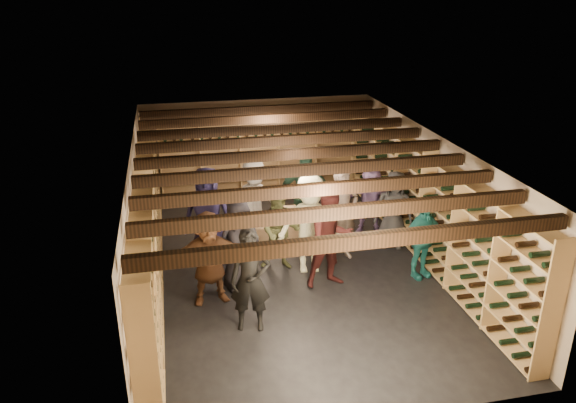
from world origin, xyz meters
The scene contains 23 objects.
ground centered at (0.00, 0.00, 0.00)m, with size 8.00×8.00×0.00m, color black.
walls centered at (0.00, 0.00, 1.20)m, with size 5.52×8.02×2.40m.
ceiling centered at (0.00, 0.00, 2.40)m, with size 5.50×8.00×0.01m, color beige.
ceiling_joists centered at (0.00, 0.00, 2.26)m, with size 5.40×7.12×0.18m.
wine_rack_left centered at (-2.57, 0.00, 1.08)m, with size 0.32×7.50×2.15m.
wine_rack_right centered at (2.57, 0.00, 1.08)m, with size 0.32×7.50×2.15m.
wine_rack_back centered at (0.00, 3.83, 1.07)m, with size 4.70×0.30×2.15m.
crate_stack_left centered at (0.22, 1.30, 0.34)m, with size 0.52×0.37×0.68m.
crate_stack_right centered at (-0.29, 1.30, 0.17)m, with size 0.52×0.37×0.34m.
crate_loose centered at (0.86, 2.59, 0.09)m, with size 0.50×0.33×0.17m, color tan.
person_0 centered at (-1.07, -0.47, 0.83)m, with size 0.81×0.53×1.66m, color black.
person_1 centered at (-1.07, -1.69, 0.84)m, with size 0.62×0.40×1.69m, color black.
person_2 centered at (-0.24, 0.12, 0.77)m, with size 0.75×0.58×1.54m, color #515631.
person_3 centered at (0.27, -0.09, 0.93)m, with size 1.21×0.69×1.87m, color #F1F2BF.
person_4 centered at (2.18, -0.74, 0.75)m, with size 0.88×0.36×1.50m, color #1E6F6E.
person_5 centered at (-1.61, -0.76, 0.81)m, with size 1.50×0.48×1.62m, color brown.
person_6 centered at (-1.50, 0.72, 0.94)m, with size 0.91×0.60×1.87m, color #1F1B41.
person_7 centered at (1.00, 0.25, 0.93)m, with size 0.68×0.45×1.86m, color gray.
person_8 centered at (0.50, -0.69, 0.89)m, with size 0.86×0.67×1.77m, color #401817.
person_9 centered at (-0.53, 1.30, 0.88)m, with size 1.14×0.66×1.77m, color #B3ACA5.
person_10 centered at (0.51, 1.30, 0.95)m, with size 1.12×0.47×1.91m, color #28503F.
person_11 centered at (1.95, 1.30, 0.74)m, with size 1.37×0.44×1.48m, color slate.
person_12 centered at (2.18, 0.58, 0.79)m, with size 0.77×0.50×1.58m, color #333337.
Camera 1 is at (-2.08, -9.07, 5.14)m, focal length 35.00 mm.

